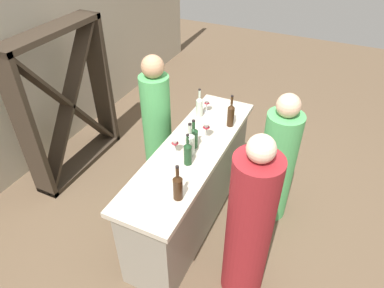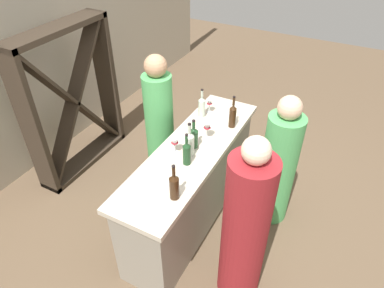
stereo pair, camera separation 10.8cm
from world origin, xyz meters
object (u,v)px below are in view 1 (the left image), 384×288
wine_bottle_second_right_olive_green (194,137)px  wine_glass_near_left (206,127)px  person_left_guest (249,229)px  wine_glass_near_center (175,143)px  wine_bottle_far_right_clear_pale (199,106)px  person_right_guest (157,129)px  wine_glass_near_right (207,103)px  wine_bottle_center_clear_pale (190,143)px  person_center_guest (277,164)px  wine_bottle_rightmost_amber_brown (231,114)px  wine_bottle_leftmost_amber_brown (178,186)px  wine_bottle_second_left_olive_green (188,153)px  wine_rack (68,104)px

wine_bottle_second_right_olive_green → wine_glass_near_left: (0.18, -0.05, 0.01)m
wine_glass_near_left → person_left_guest: person_left_guest is taller
wine_glass_near_center → wine_bottle_far_right_clear_pale: bearing=5.1°
wine_glass_near_center → person_right_guest: size_ratio=0.10×
wine_glass_near_right → wine_bottle_center_clear_pale: bearing=-168.3°
person_right_guest → person_center_guest: bearing=6.5°
wine_bottle_rightmost_amber_brown → wine_bottle_leftmost_amber_brown: bearing=179.2°
wine_bottle_far_right_clear_pale → wine_bottle_center_clear_pale: bearing=-163.1°
wine_glass_near_left → person_center_guest: (0.24, -0.66, -0.40)m
wine_bottle_second_left_olive_green → wine_glass_near_right: (0.84, 0.19, -0.01)m
wine_rack → wine_bottle_second_left_olive_green: (-0.42, -1.71, 0.19)m
wine_bottle_rightmost_amber_brown → person_right_guest: size_ratio=0.21×
wine_glass_near_left → person_left_guest: (-0.71, -0.67, -0.30)m
person_left_guest → person_center_guest: bearing=-110.5°
wine_bottle_leftmost_amber_brown → wine_rack: bearing=65.9°
wine_bottle_rightmost_amber_brown → wine_bottle_far_right_clear_pale: wine_bottle_rightmost_amber_brown is taller
wine_bottle_second_right_olive_green → wine_glass_near_center: bearing=143.8°
wine_bottle_second_right_olive_green → person_center_guest: person_center_guest is taller
wine_rack → wine_glass_near_right: (0.42, -1.52, 0.18)m
person_left_guest → wine_glass_near_right: bearing=-74.4°
wine_bottle_second_right_olive_green → person_right_guest: size_ratio=0.18×
wine_bottle_leftmost_amber_brown → wine_glass_near_left: wine_bottle_leftmost_amber_brown is taller
wine_glass_near_center → person_center_guest: (0.57, -0.82, -0.38)m
wine_rack → wine_bottle_far_right_clear_pale: bearing=-78.0°
wine_glass_near_right → wine_bottle_far_right_clear_pale: bearing=160.7°
wine_bottle_second_left_olive_green → wine_bottle_center_clear_pale: wine_bottle_center_clear_pale is taller
wine_rack → wine_bottle_second_right_olive_green: 1.67m
wine_bottle_rightmost_amber_brown → person_center_guest: size_ratio=0.24×
wine_bottle_leftmost_amber_brown → wine_glass_near_right: 1.27m
wine_glass_near_center → wine_glass_near_right: wine_glass_near_center is taller
wine_bottle_far_right_clear_pale → person_center_guest: size_ratio=0.22×
wine_rack → wine_bottle_second_left_olive_green: size_ratio=5.62×
wine_bottle_second_right_olive_green → person_center_guest: size_ratio=0.20×
wine_bottle_second_right_olive_green → wine_bottle_leftmost_amber_brown: bearing=-165.4°
wine_bottle_second_right_olive_green → wine_glass_near_center: wine_bottle_second_right_olive_green is taller
wine_bottle_leftmost_amber_brown → wine_bottle_second_right_olive_green: size_ratio=1.11×
person_left_guest → person_center_guest: person_left_guest is taller
wine_glass_near_center → person_center_guest: bearing=-55.3°
wine_bottle_leftmost_amber_brown → person_left_guest: (0.09, -0.55, -0.30)m
person_right_guest → wine_bottle_far_right_clear_pale: bearing=24.7°
wine_bottle_center_clear_pale → wine_glass_near_right: size_ratio=2.12×
person_left_guest → wine_rack: bearing=-37.9°
wine_bottle_center_clear_pale → wine_bottle_rightmost_amber_brown: 0.60m
wine_bottle_second_right_olive_green → wine_bottle_second_left_olive_green: bearing=-166.8°
wine_bottle_second_left_olive_green → wine_bottle_far_right_clear_pale: (0.73, 0.22, 0.00)m
wine_glass_near_center → wine_rack: bearing=77.9°
wine_glass_near_center → wine_glass_near_right: (0.75, 0.02, 0.01)m
wine_rack → wine_bottle_second_left_olive_green: wine_rack is taller
wine_bottle_center_clear_pale → wine_bottle_far_right_clear_pale: wine_bottle_center_clear_pale is taller
wine_rack → person_center_guest: 2.38m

